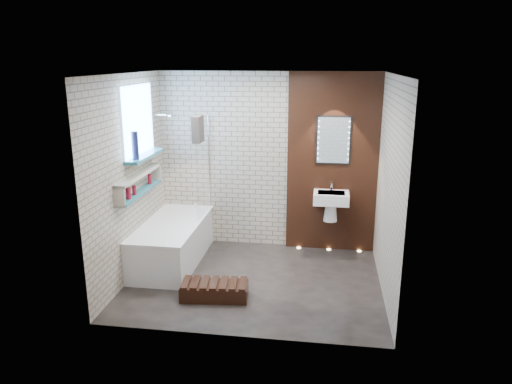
% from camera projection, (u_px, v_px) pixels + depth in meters
% --- Properties ---
extents(ground, '(3.20, 3.20, 0.00)m').
position_uv_depth(ground, '(254.00, 281.00, 6.24)').
color(ground, black).
rests_on(ground, ground).
extents(room_shell, '(3.24, 3.20, 2.60)m').
position_uv_depth(room_shell, '(254.00, 183.00, 5.89)').
color(room_shell, tan).
rests_on(room_shell, ground).
extents(walnut_panel, '(1.30, 0.06, 2.60)m').
position_uv_depth(walnut_panel, '(332.00, 164.00, 6.97)').
color(walnut_panel, black).
rests_on(walnut_panel, ground).
extents(clerestory_window, '(0.18, 1.00, 0.94)m').
position_uv_depth(clerestory_window, '(139.00, 128.00, 6.28)').
color(clerestory_window, '#7FADE0').
rests_on(clerestory_window, room_shell).
extents(display_niche, '(0.14, 1.30, 0.26)m').
position_uv_depth(display_niche, '(140.00, 184.00, 6.27)').
color(display_niche, '#216C7C').
rests_on(display_niche, room_shell).
extents(bathtub, '(0.79, 1.74, 0.70)m').
position_uv_depth(bathtub, '(173.00, 242.00, 6.76)').
color(bathtub, white).
rests_on(bathtub, ground).
extents(bath_screen, '(0.01, 0.78, 1.40)m').
position_uv_depth(bath_screen, '(203.00, 167.00, 6.87)').
color(bath_screen, white).
rests_on(bath_screen, bathtub).
extents(towel, '(0.10, 0.27, 0.36)m').
position_uv_depth(towel, '(198.00, 129.00, 6.51)').
color(towel, '#2A2421').
rests_on(towel, bath_screen).
extents(shower_head, '(0.18, 0.18, 0.02)m').
position_uv_depth(shower_head, '(173.00, 115.00, 6.79)').
color(shower_head, silver).
rests_on(shower_head, room_shell).
extents(washbasin, '(0.50, 0.36, 0.58)m').
position_uv_depth(washbasin, '(331.00, 202.00, 6.92)').
color(washbasin, white).
rests_on(washbasin, walnut_panel).
extents(led_mirror, '(0.50, 0.02, 0.70)m').
position_uv_depth(led_mirror, '(333.00, 140.00, 6.84)').
color(led_mirror, black).
rests_on(led_mirror, walnut_panel).
extents(walnut_step, '(0.82, 0.43, 0.18)m').
position_uv_depth(walnut_step, '(215.00, 291.00, 5.78)').
color(walnut_step, black).
rests_on(walnut_step, ground).
extents(niche_bottles, '(0.06, 0.80, 0.14)m').
position_uv_depth(niche_bottles, '(136.00, 189.00, 6.16)').
color(niche_bottles, maroon).
rests_on(niche_bottles, display_niche).
extents(sill_vases, '(0.08, 0.08, 0.35)m').
position_uv_depth(sill_vases, '(135.00, 145.00, 6.00)').
color(sill_vases, '#141839').
rests_on(sill_vases, clerestory_window).
extents(floor_uplights, '(0.96, 0.06, 0.01)m').
position_uv_depth(floor_uplights, '(329.00, 249.00, 7.25)').
color(floor_uplights, '#FFD899').
rests_on(floor_uplights, ground).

